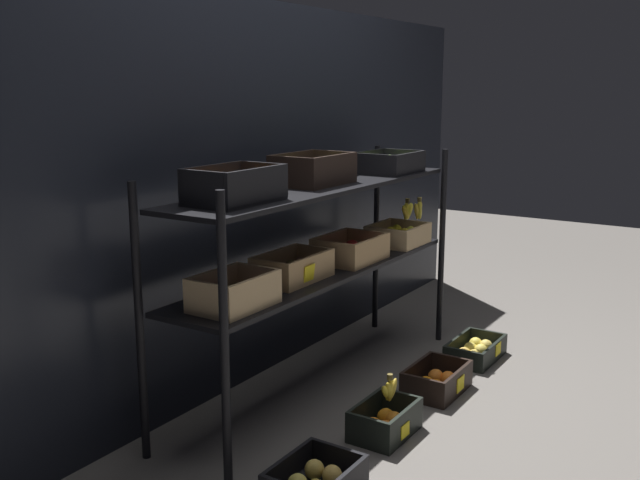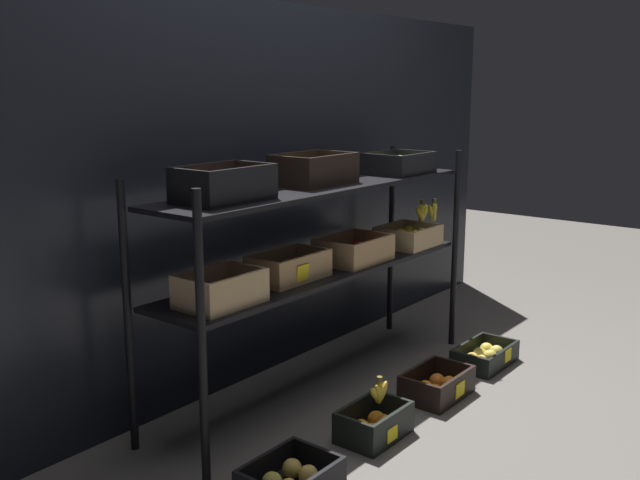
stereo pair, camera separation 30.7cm
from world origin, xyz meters
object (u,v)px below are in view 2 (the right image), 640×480
at_px(crate_ground_orange, 374,425).
at_px(banana_bunch_loose, 379,393).
at_px(crate_ground_center_orange, 437,386).
at_px(display_rack, 324,227).
at_px(crate_ground_apple_gold, 291,480).
at_px(crate_ground_right_apple_gold, 485,356).

relative_size(crate_ground_orange, banana_bunch_loose, 2.44).
xyz_separation_m(crate_ground_center_orange, banana_bunch_loose, (-0.47, 0.00, 0.13)).
height_order(display_rack, crate_ground_apple_gold, display_rack).
height_order(display_rack, banana_bunch_loose, display_rack).
bearing_deg(crate_ground_apple_gold, crate_ground_orange, -0.55).
relative_size(crate_ground_orange, crate_ground_center_orange, 0.90).
xyz_separation_m(crate_ground_orange, crate_ground_right_apple_gold, (1.00, -0.01, -0.01)).
bearing_deg(crate_ground_orange, crate_ground_center_orange, -0.62).
distance_m(display_rack, crate_ground_orange, 0.90).
bearing_deg(crate_ground_orange, crate_ground_right_apple_gold, -0.30).
relative_size(crate_ground_orange, crate_ground_right_apple_gold, 0.83).
xyz_separation_m(crate_ground_apple_gold, banana_bunch_loose, (0.54, -0.01, 0.14)).
bearing_deg(banana_bunch_loose, crate_ground_apple_gold, 179.40).
height_order(crate_ground_apple_gold, banana_bunch_loose, banana_bunch_loose).
distance_m(crate_ground_orange, banana_bunch_loose, 0.14).
height_order(crate_ground_center_orange, crate_ground_right_apple_gold, crate_ground_center_orange).
xyz_separation_m(display_rack, crate_ground_center_orange, (0.23, -0.48, -0.72)).
relative_size(crate_ground_apple_gold, crate_ground_center_orange, 0.98).
distance_m(crate_ground_apple_gold, crate_ground_orange, 0.51).
distance_m(crate_ground_center_orange, banana_bunch_loose, 0.49).
bearing_deg(crate_ground_center_orange, crate_ground_orange, 179.38).
distance_m(crate_ground_apple_gold, banana_bunch_loose, 0.56).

